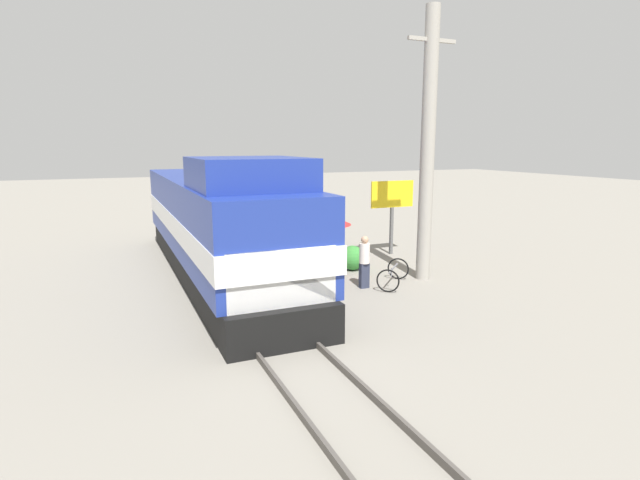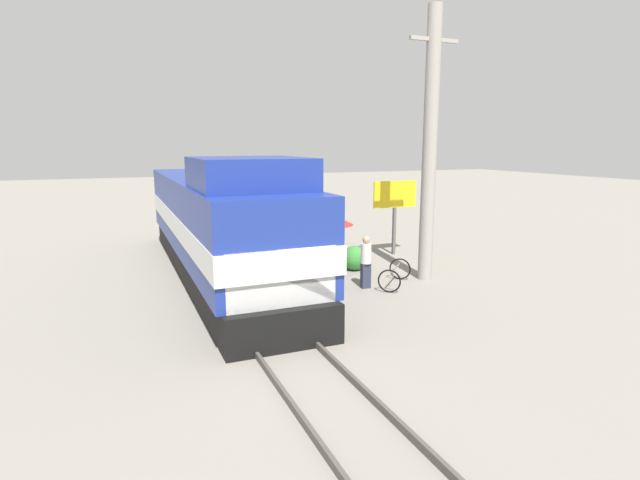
% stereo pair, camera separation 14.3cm
% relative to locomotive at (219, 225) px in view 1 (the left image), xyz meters
% --- Properties ---
extents(ground_plane, '(120.00, 120.00, 0.00)m').
position_rel_locomotive_xyz_m(ground_plane, '(0.00, -2.48, -1.86)').
color(ground_plane, gray).
extents(rail_near, '(0.08, 30.16, 0.15)m').
position_rel_locomotive_xyz_m(rail_near, '(-0.72, -2.48, -1.78)').
color(rail_near, '#4C4742').
rests_on(rail_near, ground_plane).
extents(rail_far, '(0.08, 30.16, 0.15)m').
position_rel_locomotive_xyz_m(rail_far, '(0.72, -2.48, -1.78)').
color(rail_far, '#4C4742').
rests_on(rail_far, ground_plane).
extents(locomotive, '(3.10, 15.01, 4.29)m').
position_rel_locomotive_xyz_m(locomotive, '(0.00, 0.00, 0.00)').
color(locomotive, black).
rests_on(locomotive, ground_plane).
extents(utility_pole, '(1.80, 0.48, 8.99)m').
position_rel_locomotive_xyz_m(utility_pole, '(6.47, -2.95, 2.68)').
color(utility_pole, '#9E998E').
rests_on(utility_pole, ground_plane).
extents(vendor_umbrella, '(2.27, 2.27, 2.24)m').
position_rel_locomotive_xyz_m(vendor_umbrella, '(3.65, -0.47, 0.12)').
color(vendor_umbrella, '#4C4C4C').
rests_on(vendor_umbrella, ground_plane).
extents(billboard_sign, '(1.99, 0.12, 3.12)m').
position_rel_locomotive_xyz_m(billboard_sign, '(7.52, 0.90, 0.49)').
color(billboard_sign, '#595959').
rests_on(billboard_sign, ground_plane).
extents(shrub_cluster, '(0.92, 0.92, 0.92)m').
position_rel_locomotive_xyz_m(shrub_cluster, '(4.76, -0.91, -1.40)').
color(shrub_cluster, '#388C38').
rests_on(shrub_cluster, ground_plane).
extents(person_bystander, '(0.34, 0.34, 1.73)m').
position_rel_locomotive_xyz_m(person_bystander, '(4.04, -3.16, -0.92)').
color(person_bystander, '#2D3347').
rests_on(person_bystander, ground_plane).
extents(bicycle, '(1.72, 1.76, 0.75)m').
position_rel_locomotive_xyz_m(bicycle, '(5.06, -3.30, -1.47)').
color(bicycle, black).
rests_on(bicycle, ground_plane).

